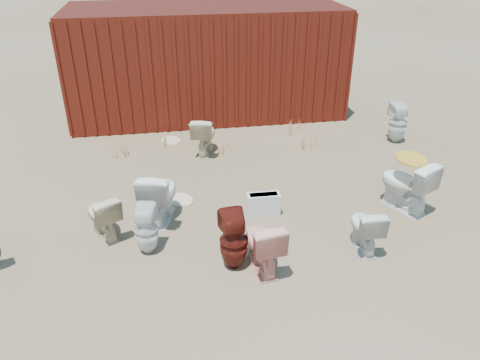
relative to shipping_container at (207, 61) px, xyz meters
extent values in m
plane|color=brown|center=(0.00, -5.20, -1.20)|extent=(100.00, 100.00, 0.00)
cube|color=#4E1B0D|center=(0.00, 0.00, 0.00)|extent=(6.00, 2.40, 2.40)
imported|color=#F29E8C|center=(0.05, -6.00, -0.82)|extent=(0.52, 0.79, 0.76)
imported|color=white|center=(-1.21, -4.62, -0.78)|extent=(0.68, 0.92, 0.84)
imported|color=#54150E|center=(-0.30, -5.91, -0.80)|extent=(0.39, 0.40, 0.80)
imported|color=silver|center=(1.51, -5.81, -0.87)|extent=(0.40, 0.67, 0.66)
imported|color=white|center=(-1.41, -5.40, -0.85)|extent=(0.37, 0.38, 0.71)
imported|color=beige|center=(-2.01, -4.92, -0.86)|extent=(0.64, 0.76, 0.67)
imported|color=beige|center=(-0.33, -2.37, -0.83)|extent=(0.60, 0.82, 0.75)
imported|color=white|center=(2.52, -4.95, -0.77)|extent=(0.80, 0.97, 0.86)
imported|color=white|center=(3.60, -2.49, -0.79)|extent=(0.39, 0.40, 0.82)
ellipsoid|color=gold|center=(2.52, -4.95, -0.33)|extent=(0.43, 0.54, 0.02)
cube|color=silver|center=(0.34, -4.74, -1.02)|extent=(0.50, 0.21, 0.35)
ellipsoid|color=#C6BD90|center=(-0.96, -1.70, -1.19)|extent=(0.53, 0.60, 0.02)
ellipsoid|color=beige|center=(-0.90, -4.12, -1.19)|extent=(0.55, 0.59, 0.02)
cone|color=tan|center=(-1.98, -2.24, -1.04)|extent=(0.36, 0.36, 0.32)
cone|color=tan|center=(0.05, -2.53, -1.08)|extent=(0.32, 0.32, 0.25)
cone|color=tan|center=(1.77, -2.48, -1.02)|extent=(0.36, 0.36, 0.36)
cone|color=tan|center=(-1.20, -1.89, -1.08)|extent=(0.30, 0.30, 0.24)
cone|color=tan|center=(1.65, -1.70, -1.04)|extent=(0.34, 0.34, 0.31)
cone|color=tan|center=(2.68, -4.90, -1.07)|extent=(0.28, 0.28, 0.27)
camera|label=1|loc=(-1.03, -10.69, 2.71)|focal=35.00mm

